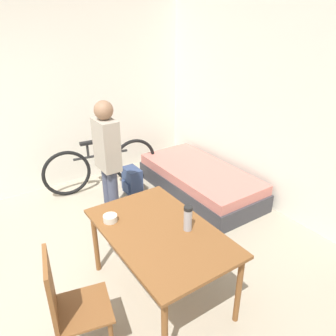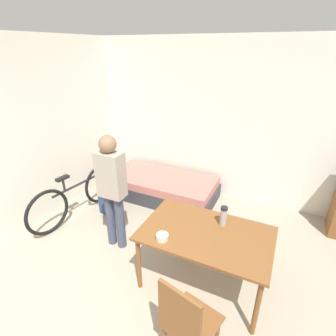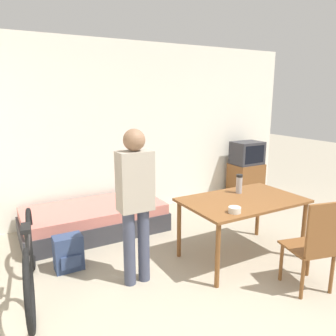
{
  "view_description": "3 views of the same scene",
  "coord_description": "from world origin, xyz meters",
  "px_view_note": "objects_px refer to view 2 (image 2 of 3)",
  "views": [
    {
      "loc": [
        2.31,
        -0.06,
        2.44
      ],
      "look_at": [
        -0.15,
        1.61,
        1.03
      ],
      "focal_mm": 35.0,
      "sensor_mm": 36.0,
      "label": 1
    },
    {
      "loc": [
        0.93,
        -0.99,
        2.53
      ],
      "look_at": [
        -0.44,
        1.86,
        1.05
      ],
      "focal_mm": 28.0,
      "sensor_mm": 36.0,
      "label": 2
    },
    {
      "loc": [
        -2.17,
        -1.52,
        1.91
      ],
      "look_at": [
        -0.3,
        1.83,
        1.04
      ],
      "focal_mm": 35.0,
      "sensor_mm": 36.0,
      "label": 3
    }
  ],
  "objects_px": {
    "daybed": "(162,187)",
    "mate_bowl": "(162,237)",
    "backpack": "(110,202)",
    "wooden_chair": "(185,322)",
    "dining_table": "(206,238)",
    "person_standing": "(112,186)",
    "thermos_flask": "(224,215)",
    "bicycle": "(77,196)"
  },
  "relations": [
    {
      "from": "daybed",
      "to": "mate_bowl",
      "type": "xyz_separation_m",
      "value": [
        0.93,
        -1.84,
        0.56
      ]
    },
    {
      "from": "backpack",
      "to": "wooden_chair",
      "type": "bearing_deg",
      "value": -38.74
    },
    {
      "from": "dining_table",
      "to": "mate_bowl",
      "type": "bearing_deg",
      "value": -141.49
    },
    {
      "from": "person_standing",
      "to": "backpack",
      "type": "height_order",
      "value": "person_standing"
    },
    {
      "from": "thermos_flask",
      "to": "dining_table",
      "type": "bearing_deg",
      "value": -120.55
    },
    {
      "from": "wooden_chair",
      "to": "person_standing",
      "type": "distance_m",
      "value": 1.79
    },
    {
      "from": "bicycle",
      "to": "person_standing",
      "type": "relative_size",
      "value": 1.09
    },
    {
      "from": "mate_bowl",
      "to": "backpack",
      "type": "height_order",
      "value": "mate_bowl"
    },
    {
      "from": "thermos_flask",
      "to": "backpack",
      "type": "bearing_deg",
      "value": 166.01
    },
    {
      "from": "dining_table",
      "to": "mate_bowl",
      "type": "height_order",
      "value": "mate_bowl"
    },
    {
      "from": "bicycle",
      "to": "wooden_chair",
      "type": "bearing_deg",
      "value": -28.62
    },
    {
      "from": "daybed",
      "to": "wooden_chair",
      "type": "bearing_deg",
      "value": -59.39
    },
    {
      "from": "backpack",
      "to": "person_standing",
      "type": "bearing_deg",
      "value": -46.22
    },
    {
      "from": "daybed",
      "to": "thermos_flask",
      "type": "relative_size",
      "value": 8.37
    },
    {
      "from": "wooden_chair",
      "to": "bicycle",
      "type": "distance_m",
      "value": 2.74
    },
    {
      "from": "wooden_chair",
      "to": "mate_bowl",
      "type": "relative_size",
      "value": 7.43
    },
    {
      "from": "wooden_chair",
      "to": "person_standing",
      "type": "relative_size",
      "value": 0.6
    },
    {
      "from": "dining_table",
      "to": "mate_bowl",
      "type": "relative_size",
      "value": 10.77
    },
    {
      "from": "wooden_chair",
      "to": "mate_bowl",
      "type": "bearing_deg",
      "value": 130.32
    },
    {
      "from": "thermos_flask",
      "to": "mate_bowl",
      "type": "distance_m",
      "value": 0.71
    },
    {
      "from": "dining_table",
      "to": "bicycle",
      "type": "relative_size",
      "value": 0.8
    },
    {
      "from": "wooden_chair",
      "to": "mate_bowl",
      "type": "height_order",
      "value": "wooden_chair"
    },
    {
      "from": "daybed",
      "to": "backpack",
      "type": "relative_size",
      "value": 4.9
    },
    {
      "from": "dining_table",
      "to": "backpack",
      "type": "relative_size",
      "value": 3.47
    },
    {
      "from": "wooden_chair",
      "to": "backpack",
      "type": "relative_size",
      "value": 2.4
    },
    {
      "from": "person_standing",
      "to": "backpack",
      "type": "relative_size",
      "value": 4.01
    },
    {
      "from": "wooden_chair",
      "to": "thermos_flask",
      "type": "height_order",
      "value": "thermos_flask"
    },
    {
      "from": "wooden_chair",
      "to": "backpack",
      "type": "height_order",
      "value": "wooden_chair"
    },
    {
      "from": "daybed",
      "to": "wooden_chair",
      "type": "xyz_separation_m",
      "value": [
        1.44,
        -2.43,
        0.33
      ]
    },
    {
      "from": "mate_bowl",
      "to": "backpack",
      "type": "xyz_separation_m",
      "value": [
        -1.48,
        1.0,
        -0.56
      ]
    },
    {
      "from": "bicycle",
      "to": "mate_bowl",
      "type": "relative_size",
      "value": 13.5
    },
    {
      "from": "dining_table",
      "to": "thermos_flask",
      "type": "relative_size",
      "value": 5.94
    },
    {
      "from": "daybed",
      "to": "backpack",
      "type": "height_order",
      "value": "backpack"
    },
    {
      "from": "dining_table",
      "to": "thermos_flask",
      "type": "bearing_deg",
      "value": 59.45
    },
    {
      "from": "wooden_chair",
      "to": "mate_bowl",
      "type": "xyz_separation_m",
      "value": [
        -0.5,
        0.59,
        0.23
      ]
    },
    {
      "from": "dining_table",
      "to": "backpack",
      "type": "height_order",
      "value": "dining_table"
    },
    {
      "from": "dining_table",
      "to": "daybed",
      "type": "bearing_deg",
      "value": 130.33
    },
    {
      "from": "person_standing",
      "to": "daybed",
      "type": "bearing_deg",
      "value": 90.66
    },
    {
      "from": "person_standing",
      "to": "thermos_flask",
      "type": "xyz_separation_m",
      "value": [
        1.41,
        0.1,
        -0.07
      ]
    },
    {
      "from": "thermos_flask",
      "to": "mate_bowl",
      "type": "height_order",
      "value": "thermos_flask"
    },
    {
      "from": "thermos_flask",
      "to": "mate_bowl",
      "type": "bearing_deg",
      "value": -134.47
    },
    {
      "from": "person_standing",
      "to": "bicycle",
      "type": "bearing_deg",
      "value": 162.68
    }
  ]
}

